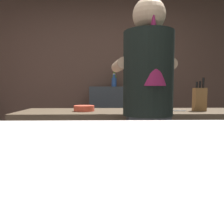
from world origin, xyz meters
name	(u,v)px	position (x,y,z in m)	size (l,w,h in m)	color
wall_back	(102,75)	(0.00, 2.20, 1.35)	(5.20, 0.10, 2.70)	brown
prep_counter	(139,162)	(0.35, 0.62, 0.47)	(2.10, 0.60, 0.93)	#4C3D2D
back_shelf	(121,127)	(0.28, 1.92, 0.58)	(0.90, 0.36, 1.16)	#353C44
bartender	(148,107)	(0.34, 0.16, 1.00)	(0.45, 0.53, 1.72)	#2A2E31
knife_block	(200,99)	(0.86, 0.57, 1.04)	(0.10, 0.08, 0.29)	brown
mixing_bowl	(84,108)	(-0.14, 0.58, 0.96)	(0.18, 0.18, 0.05)	#D34A34
chefs_knife	(171,111)	(0.62, 0.57, 0.94)	(0.24, 0.03, 0.01)	silver
bottle_hot_sauce	(114,82)	(0.17, 1.89, 1.23)	(0.07, 0.07, 0.18)	#2F56A2
bottle_soy	(114,80)	(0.17, 1.99, 1.26)	(0.06, 0.06, 0.24)	#527C2A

